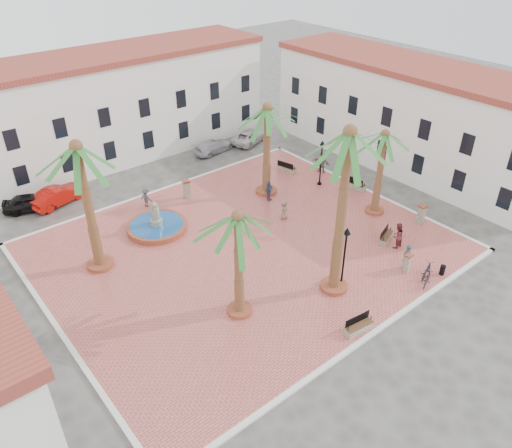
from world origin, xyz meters
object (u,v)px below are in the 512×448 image
at_px(fountain, 157,225).
at_px(bollard_n, 186,189).
at_px(car_silver, 213,146).
at_px(car_white, 249,136).
at_px(palm_sw, 238,229).
at_px(bench_ne, 286,168).
at_px(pedestrian_north, 146,198).
at_px(lamppost_e, 322,155).
at_px(cyclist_b, 397,236).
at_px(bicycle_a, 427,270).
at_px(bench_e, 354,185).
at_px(palm_e, 384,143).
at_px(pedestrian_east, 322,162).
at_px(pedestrian_fountain_b, 269,191).
at_px(car_black, 30,202).
at_px(bicycle_b, 427,279).
at_px(car_red, 58,195).
at_px(litter_bin, 442,270).
at_px(palm_ne, 267,119).
at_px(palm_nw, 79,161).
at_px(bench_s, 359,327).
at_px(palm_s, 348,150).
at_px(bollard_e, 421,214).
at_px(bench_se, 386,237).
at_px(bollard_se, 407,263).
at_px(cyclist_a, 407,256).

xyz_separation_m(fountain, bollard_n, (4.22, 2.56, 0.50)).
xyz_separation_m(car_silver, car_white, (4.19, -0.33, 0.01)).
height_order(fountain, palm_sw, palm_sw).
xyz_separation_m(bench_ne, pedestrian_north, (-12.66, 2.31, 0.51)).
bearing_deg(car_silver, fountain, 120.87).
distance_m(lamppost_e, cyclist_b, 10.35).
height_order(bollard_n, bicycle_a, bollard_n).
distance_m(bench_e, lamppost_e, 3.76).
bearing_deg(palm_e, pedestrian_east, 76.73).
relative_size(pedestrian_fountain_b, car_white, 0.37).
height_order(palm_sw, palm_e, palm_sw).
bearing_deg(car_black, bicycle_b, -125.49).
height_order(fountain, car_black, fountain).
bearing_deg(palm_e, bicycle_b, -119.86).
bearing_deg(pedestrian_fountain_b, car_red, 128.88).
bearing_deg(lamppost_e, car_silver, 104.45).
xyz_separation_m(litter_bin, cyclist_b, (0.18, 3.76, 0.61)).
bearing_deg(palm_ne, lamppost_e, -22.35).
bearing_deg(palm_nw, car_silver, 32.36).
relative_size(fountain, palm_sw, 0.64).
xyz_separation_m(palm_sw, bench_s, (4.15, -5.40, -5.46)).
height_order(palm_s, bench_e, palm_s).
xyz_separation_m(fountain, bollard_e, (15.54, -11.64, 0.47)).
bearing_deg(palm_s, pedestrian_east, 47.16).
height_order(palm_sw, bench_ne, palm_sw).
bearing_deg(litter_bin, car_silver, 90.44).
bearing_deg(car_red, bollard_e, -151.47).
bearing_deg(bollard_n, pedestrian_east, -16.85).
bearing_deg(car_red, pedestrian_fountain_b, -144.09).
distance_m(palm_e, bicycle_a, 9.66).
height_order(palm_s, palm_ne, palm_s).
xyz_separation_m(bench_se, bench_ne, (1.91, 12.55, 0.01)).
distance_m(bench_e, car_black, 25.94).
distance_m(palm_ne, car_black, 19.44).
height_order(bench_s, pedestrian_fountain_b, pedestrian_fountain_b).
bearing_deg(bicycle_a, pedestrian_north, 8.80).
height_order(fountain, cyclist_b, fountain).
height_order(palm_nw, lamppost_e, palm_nw).
bearing_deg(litter_bin, bollard_se, 132.28).
distance_m(palm_nw, bench_ne, 20.31).
bearing_deg(car_white, bench_ne, 146.82).
relative_size(bollard_e, pedestrian_east, 0.80).
bearing_deg(pedestrian_fountain_b, cyclist_a, -97.54).
bearing_deg(bench_se, palm_e, 31.74).
bearing_deg(pedestrian_fountain_b, palm_nw, 165.70).
relative_size(fountain, car_red, 0.98).
xyz_separation_m(palm_s, lamppost_e, (9.10, 10.18, -6.50)).
distance_m(bench_s, litter_bin, 8.00).
bearing_deg(car_white, bench_e, 162.15).
relative_size(palm_s, pedestrian_north, 6.87).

